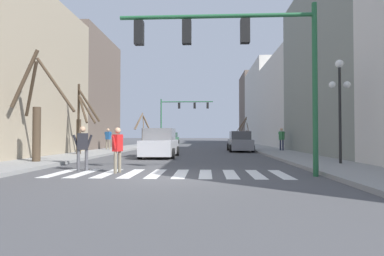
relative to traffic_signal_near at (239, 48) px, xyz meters
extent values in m
plane|color=#4C4C4F|center=(-2.54, -0.48, -4.45)|extent=(240.00, 240.00, 0.00)
cube|color=gray|center=(4.32, -0.48, -4.38)|extent=(2.99, 90.00, 0.15)
cube|color=tan|center=(-13.89, 8.17, 0.70)|extent=(6.00, 10.98, 10.30)
cube|color=#66564C|center=(-13.89, 18.22, 1.06)|extent=(6.00, 9.13, 11.03)
cube|color=gray|center=(8.81, 10.42, 1.64)|extent=(6.00, 12.84, 12.19)
cube|color=beige|center=(8.81, 23.10, 0.50)|extent=(6.00, 12.52, 9.90)
cube|color=beige|center=(8.81, 36.88, 1.56)|extent=(6.00, 15.04, 12.03)
cube|color=#66564C|center=(8.81, 49.27, 2.20)|extent=(6.00, 9.74, 13.30)
cube|color=white|center=(-6.59, 0.46, -4.45)|extent=(0.45, 2.60, 0.01)
cube|color=white|center=(-5.69, 0.46, -4.45)|extent=(0.45, 2.60, 0.01)
cube|color=white|center=(-4.79, 0.46, -4.45)|extent=(0.45, 2.60, 0.01)
cube|color=white|center=(-3.89, 0.46, -4.45)|extent=(0.45, 2.60, 0.01)
cube|color=white|center=(-2.99, 0.46, -4.45)|extent=(0.45, 2.60, 0.01)
cube|color=white|center=(-2.09, 0.46, -4.45)|extent=(0.45, 2.60, 0.01)
cube|color=white|center=(-1.19, 0.46, -4.45)|extent=(0.45, 2.60, 0.01)
cube|color=white|center=(-0.29, 0.46, -4.45)|extent=(0.45, 2.60, 0.01)
cube|color=white|center=(0.61, 0.46, -4.45)|extent=(0.45, 2.60, 0.01)
cube|color=white|center=(1.51, 0.46, -4.45)|extent=(0.45, 2.60, 0.01)
cylinder|color=#236038|center=(2.58, 0.00, -1.46)|extent=(0.18, 0.18, 5.99)
cylinder|color=#236038|center=(-0.82, 0.00, 1.13)|extent=(6.80, 0.14, 0.14)
cube|color=black|center=(0.20, 0.00, 0.58)|extent=(0.32, 0.28, 0.84)
cube|color=black|center=(-1.84, 0.00, 0.58)|extent=(0.32, 0.28, 0.84)
cube|color=black|center=(-3.54, 0.00, 0.58)|extent=(0.32, 0.28, 0.84)
cylinder|color=#236038|center=(-7.65, 31.96, -1.19)|extent=(0.18, 0.18, 6.53)
cylinder|color=#236038|center=(-3.96, 31.96, 1.68)|extent=(7.38, 0.14, 0.14)
cube|color=black|center=(-5.07, 31.96, 1.13)|extent=(0.32, 0.28, 0.84)
cube|color=black|center=(-2.86, 31.96, 1.13)|extent=(0.32, 0.28, 0.84)
cube|color=black|center=(-1.01, 31.96, 1.13)|extent=(0.32, 0.28, 0.84)
cylinder|color=black|center=(4.81, 3.22, -2.16)|extent=(0.12, 0.12, 4.29)
sphere|color=white|center=(4.81, 3.22, 0.17)|extent=(0.36, 0.36, 0.36)
sphere|color=white|center=(4.49, 3.22, -0.79)|extent=(0.31, 0.31, 0.31)
sphere|color=white|center=(5.13, 3.22, -0.79)|extent=(0.31, 0.31, 0.31)
cube|color=#236B38|center=(-6.70, 36.64, -3.83)|extent=(1.91, 4.44, 0.89)
cube|color=#133A1E|center=(-6.70, 36.64, -3.02)|extent=(1.76, 2.31, 0.73)
cylinder|color=black|center=(-7.67, 38.02, -4.13)|extent=(0.22, 0.64, 0.64)
cylinder|color=black|center=(-5.73, 38.02, -4.13)|extent=(0.22, 0.64, 0.64)
cylinder|color=black|center=(-7.67, 35.26, -4.13)|extent=(0.22, 0.64, 0.64)
cylinder|color=black|center=(-5.73, 35.26, -4.13)|extent=(0.22, 0.64, 0.64)
cube|color=silver|center=(-4.10, 8.35, -3.82)|extent=(1.90, 4.43, 0.90)
cube|color=slate|center=(-4.10, 8.35, -3.00)|extent=(1.75, 2.30, 0.74)
cylinder|color=black|center=(-3.13, 6.98, -4.13)|extent=(0.22, 0.64, 0.64)
cylinder|color=black|center=(-5.06, 6.98, -4.13)|extent=(0.22, 0.64, 0.64)
cylinder|color=black|center=(-3.13, 9.72, -4.13)|extent=(0.22, 0.64, 0.64)
cylinder|color=black|center=(-5.06, 9.72, -4.13)|extent=(0.22, 0.64, 0.64)
cube|color=gray|center=(1.70, 15.40, -3.85)|extent=(1.76, 4.55, 0.85)
cube|color=#464648|center=(1.70, 15.40, -3.08)|extent=(1.62, 2.37, 0.70)
cylinder|color=black|center=(0.80, 16.81, -4.13)|extent=(0.22, 0.64, 0.64)
cylinder|color=black|center=(2.59, 16.81, -4.13)|extent=(0.22, 0.64, 0.64)
cylinder|color=black|center=(0.80, 13.99, -4.13)|extent=(0.22, 0.64, 0.64)
cylinder|color=black|center=(2.59, 13.99, -4.13)|extent=(0.22, 0.64, 0.64)
cylinder|color=#4C4C51|center=(-5.90, 1.20, -4.04)|extent=(0.12, 0.12, 0.83)
cylinder|color=#4C4C51|center=(-6.18, 1.08, -4.04)|extent=(0.12, 0.12, 0.83)
cube|color=black|center=(-6.04, 1.14, -3.29)|extent=(0.46, 0.37, 0.65)
sphere|color=tan|center=(-6.04, 1.14, -2.81)|extent=(0.23, 0.23, 0.23)
cylinder|color=black|center=(-5.82, 1.23, -3.34)|extent=(0.30, 0.20, 0.63)
cylinder|color=black|center=(-6.25, 1.05, -3.34)|extent=(0.30, 0.20, 0.63)
cylinder|color=#7A705B|center=(-9.94, 15.46, -3.87)|extent=(0.13, 0.13, 0.87)
cylinder|color=#7A705B|center=(-9.64, 15.35, -3.87)|extent=(0.13, 0.13, 0.87)
cube|color=#235693|center=(-9.79, 15.41, -3.09)|extent=(0.48, 0.37, 0.68)
sphere|color=tan|center=(-9.79, 15.41, -2.59)|extent=(0.24, 0.24, 0.24)
cylinder|color=#235693|center=(-10.02, 15.49, -3.14)|extent=(0.31, 0.19, 0.66)
cylinder|color=#235693|center=(-9.56, 15.33, -3.14)|extent=(0.31, 0.19, 0.66)
cylinder|color=#7A705B|center=(-4.44, 0.74, -4.05)|extent=(0.12, 0.12, 0.80)
cylinder|color=#7A705B|center=(-4.51, 0.46, -4.05)|extent=(0.12, 0.12, 0.80)
cube|color=red|center=(-4.47, 0.60, -3.33)|extent=(0.32, 0.44, 0.63)
sphere|color=tan|center=(-4.47, 0.60, -2.87)|extent=(0.23, 0.23, 0.23)
cylinder|color=red|center=(-4.42, 0.82, -3.37)|extent=(0.16, 0.29, 0.61)
cylinder|color=red|center=(-4.53, 0.38, -3.37)|extent=(0.16, 0.29, 0.61)
cylinder|color=#282D47|center=(5.05, 14.23, -3.87)|extent=(0.13, 0.13, 0.87)
cylinder|color=#282D47|center=(4.92, 14.52, -3.87)|extent=(0.13, 0.13, 0.87)
cube|color=#337542|center=(4.98, 14.37, -3.09)|extent=(0.40, 0.49, 0.68)
sphere|color=tan|center=(4.98, 14.37, -2.59)|extent=(0.24, 0.24, 0.24)
cylinder|color=#337542|center=(5.09, 14.15, -3.14)|extent=(0.22, 0.31, 0.66)
cylinder|color=#337542|center=(4.88, 14.59, -3.14)|extent=(0.22, 0.31, 0.66)
cylinder|color=brown|center=(4.13, 29.29, -3.38)|extent=(0.26, 0.26, 1.83)
cylinder|color=brown|center=(3.58, 28.99, -1.58)|extent=(1.19, 0.75, 1.89)
cylinder|color=brown|center=(4.20, 28.85, -2.05)|extent=(0.22, 0.96, 1.25)
cylinder|color=brown|center=(3.45, 29.42, -1.71)|extent=(1.43, 0.35, 1.97)
cylinder|color=brown|center=(3.80, 29.64, -1.75)|extent=(0.74, 0.81, 1.75)
cylinder|color=#473828|center=(-9.67, 9.10, -3.15)|extent=(0.30, 0.30, 2.30)
cylinder|color=#473828|center=(-9.20, 8.65, -1.42)|extent=(1.04, 1.06, 1.82)
cylinder|color=#473828|center=(-9.05, 8.93, -1.33)|extent=(1.37, 0.49, 1.96)
cylinder|color=#473828|center=(-9.07, 9.38, -1.07)|extent=(1.32, 0.74, 2.20)
cylinder|color=#473828|center=(-9.90, 9.58, -0.93)|extent=(0.60, 1.11, 2.68)
cylinder|color=#473828|center=(-9.29, 3.50, -3.00)|extent=(0.37, 0.37, 2.60)
cylinder|color=#473828|center=(-9.94, 4.10, -0.77)|extent=(1.39, 1.37, 2.64)
cylinder|color=#473828|center=(-8.38, 3.52, -0.63)|extent=(1.94, 0.18, 2.65)
cylinder|color=#473828|center=(-9.89, 3.47, -0.33)|extent=(1.37, 0.24, 2.84)
cylinder|color=brown|center=(-9.09, 26.43, -3.25)|extent=(0.27, 0.27, 2.10)
cylinder|color=brown|center=(-8.51, 25.85, -1.54)|extent=(1.19, 1.35, 1.88)
cylinder|color=brown|center=(-8.97, 26.10, -1.52)|extent=(0.34, 0.77, 1.54)
cylinder|color=brown|center=(-8.77, 26.78, -1.51)|extent=(0.73, 0.82, 1.63)
cylinder|color=brown|center=(-9.49, 25.70, -1.34)|extent=(0.82, 1.59, 2.16)
cylinder|color=brown|center=(-9.39, 25.62, -1.40)|extent=(0.66, 1.76, 2.10)
camera|label=1|loc=(-1.14, -10.43, -3.03)|focal=28.00mm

